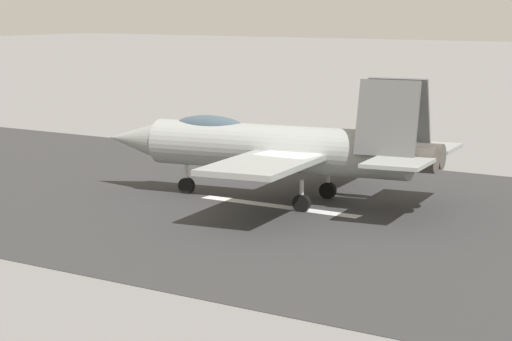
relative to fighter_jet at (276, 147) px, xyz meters
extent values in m
plane|color=slate|center=(-1.48, 0.94, -2.51)|extent=(400.00, 400.00, 0.00)
cube|color=#343435|center=(-1.48, 0.94, -2.50)|extent=(240.00, 26.00, 0.02)
cube|color=white|center=(-0.76, 0.94, -2.49)|extent=(8.00, 0.70, 0.00)
cylinder|color=#949A97|center=(-0.12, -0.02, -0.07)|extent=(12.36, 3.96, 2.08)
cone|color=#949A97|center=(7.28, 1.15, -0.07)|extent=(3.05, 2.18, 1.77)
ellipsoid|color=#3F5160|center=(3.27, 0.52, 0.71)|extent=(3.73, 1.65, 1.10)
cylinder|color=#47423D|center=(-6.38, -0.45, -0.07)|extent=(2.34, 1.43, 1.10)
cylinder|color=#47423D|center=(-6.21, -1.54, -0.07)|extent=(2.34, 1.43, 1.10)
cube|color=#949A97|center=(-1.73, 3.75, -0.17)|extent=(4.28, 6.33, 0.24)
cube|color=#949A97|center=(-0.49, -4.10, -0.17)|extent=(4.28, 6.33, 0.24)
cube|color=#949A97|center=(-6.67, 1.38, 0.03)|extent=(2.81, 3.14, 0.16)
cube|color=#949A97|center=(-5.92, -3.37, 0.03)|extent=(2.81, 3.14, 0.16)
cube|color=#575959|center=(-5.51, 0.04, 1.63)|extent=(2.72, 1.34, 3.14)
cube|color=#575959|center=(-5.23, -1.74, 1.63)|extent=(2.72, 1.34, 3.14)
cylinder|color=silver|center=(4.51, 0.71, -1.81)|extent=(0.18, 0.18, 1.40)
cylinder|color=black|center=(4.51, 0.71, -2.13)|extent=(0.80, 0.42, 0.76)
cylinder|color=silver|center=(-2.15, 1.28, -1.81)|extent=(0.18, 0.18, 1.40)
cylinder|color=black|center=(-2.15, 1.28, -2.13)|extent=(0.80, 0.42, 0.76)
cylinder|color=silver|center=(-1.65, -1.88, -1.81)|extent=(0.18, 0.18, 1.40)
cylinder|color=black|center=(-1.65, -1.88, -2.13)|extent=(0.80, 0.42, 0.76)
cube|color=#1E2338|center=(12.16, -8.45, -2.06)|extent=(0.24, 0.36, 0.90)
cube|color=yellow|center=(12.16, -8.45, -1.40)|extent=(0.51, 0.51, 0.61)
sphere|color=tan|center=(12.16, -8.45, -0.93)|extent=(0.22, 0.22, 0.22)
cylinder|color=yellow|center=(12.37, -8.24, -1.43)|extent=(0.10, 0.10, 0.57)
cylinder|color=yellow|center=(11.94, -8.65, -1.43)|extent=(0.10, 0.10, 0.57)
cone|color=orange|center=(6.81, -11.72, -2.23)|extent=(0.44, 0.44, 0.55)
camera|label=1|loc=(-23.36, 36.75, 6.24)|focal=68.96mm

